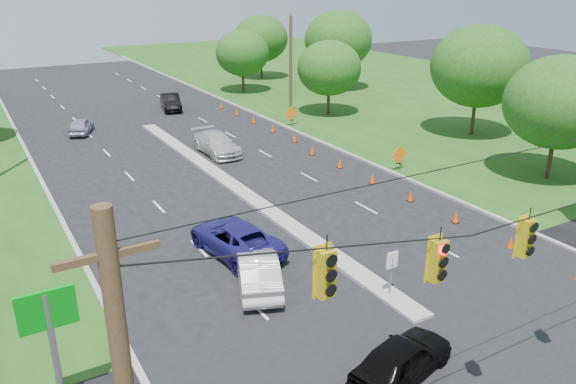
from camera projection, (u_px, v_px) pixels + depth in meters
ground at (512, 384)px, 17.83m from camera, size 160.00×160.00×0.00m
grass_right at (555, 128)px, 48.10m from camera, size 40.00×160.00×0.06m
cross_street at (512, 384)px, 17.83m from camera, size 160.00×14.00×0.02m
curb_left at (36, 172)px, 37.24m from camera, size 0.25×110.00×0.16m
curb_right at (296, 132)px, 46.77m from camera, size 0.25×110.00×0.16m
median at (232, 186)px, 34.75m from camera, size 1.00×34.00×0.18m
median_sign at (392, 265)px, 22.14m from camera, size 0.55×0.06×2.05m
signal_span at (567, 258)px, 15.22m from camera, size 25.60×0.32×9.00m
utility_pole_far_right at (291, 68)px, 50.32m from camera, size 0.28×0.28×9.00m
cone_1 at (511, 242)px, 26.63m from camera, size 0.32×0.32×0.70m
cone_2 at (456, 217)px, 29.45m from camera, size 0.32×0.32×0.70m
cone_3 at (410, 196)px, 32.27m from camera, size 0.32×0.32×0.70m
cone_4 at (372, 178)px, 35.09m from camera, size 0.32×0.32×0.70m
cone_5 at (340, 163)px, 37.91m from camera, size 0.32×0.32×0.70m
cone_6 at (312, 150)px, 40.73m from camera, size 0.32×0.32×0.70m
cone_7 at (294, 138)px, 43.83m from camera, size 0.32×0.32×0.70m
cone_8 at (273, 128)px, 46.65m from camera, size 0.32×0.32×0.70m
cone_9 at (254, 120)px, 49.47m from camera, size 0.32×0.32×0.70m
cone_10 at (237, 112)px, 52.29m from camera, size 0.32×0.32×0.70m
cone_11 at (221, 105)px, 55.11m from camera, size 0.32×0.32×0.70m
work_sign_1 at (399, 155)px, 37.04m from camera, size 1.27×0.58×1.37m
work_sign_2 at (291, 114)px, 48.32m from camera, size 1.27×0.58×1.37m
tree_7 at (560, 102)px, 34.21m from camera, size 6.72×6.72×7.84m
tree_8 at (479, 66)px, 43.94m from camera, size 7.56×7.56×8.82m
tree_9 at (329, 68)px, 51.22m from camera, size 5.88×5.88×6.86m
tree_10 at (338, 40)px, 62.60m from camera, size 7.56×7.56×8.82m
tree_11 at (261, 38)px, 69.80m from camera, size 6.72×6.72×7.84m
tree_12 at (242, 53)px, 61.56m from camera, size 5.88×5.88×6.86m
black_sedan at (402, 358)px, 17.94m from camera, size 4.42×2.69×1.41m
white_sedan at (258, 270)px, 23.26m from camera, size 3.19×4.88×1.52m
blue_pickup at (236, 238)px, 26.08m from camera, size 3.20×5.75×1.52m
silver_car_far at (217, 144)px, 40.88m from camera, size 2.17×5.27×1.53m
silver_car_oncoming at (81, 126)px, 46.17m from camera, size 2.88×4.12×1.30m
dark_car_receding at (171, 102)px, 54.48m from camera, size 2.66×5.00×1.57m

